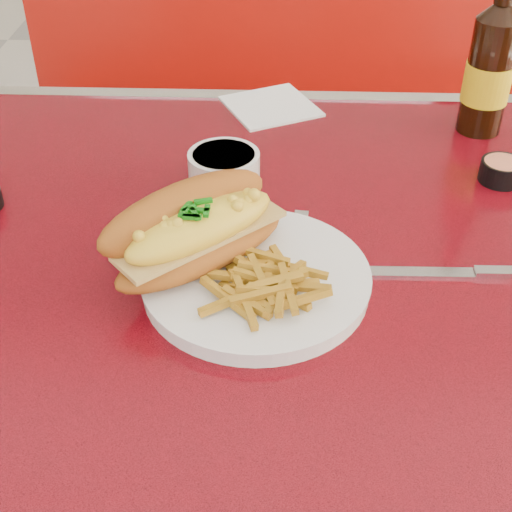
{
  "coord_description": "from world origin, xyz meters",
  "views": [
    {
      "loc": [
        -0.01,
        -0.64,
        1.25
      ],
      "look_at": [
        -0.03,
        -0.07,
        0.81
      ],
      "focal_mm": 50.0,
      "sensor_mm": 36.0,
      "label": 1
    }
  ],
  "objects_px": {
    "beer_bottle": "(490,66)",
    "fork": "(297,243)",
    "knife": "(465,272)",
    "dinner_plate": "(256,279)",
    "mac_hoagie": "(195,229)",
    "gravy_ramekin": "(224,170)",
    "booth_bench_far": "(284,209)",
    "sauce_cup_right": "(502,170)",
    "diner_table": "(285,351)"
  },
  "relations": [
    {
      "from": "mac_hoagie",
      "to": "gravy_ramekin",
      "type": "bearing_deg",
      "value": 42.78
    },
    {
      "from": "dinner_plate",
      "to": "knife",
      "type": "bearing_deg",
      "value": 7.36
    },
    {
      "from": "mac_hoagie",
      "to": "beer_bottle",
      "type": "distance_m",
      "value": 0.5
    },
    {
      "from": "beer_bottle",
      "to": "knife",
      "type": "distance_m",
      "value": 0.36
    },
    {
      "from": "mac_hoagie",
      "to": "sauce_cup_right",
      "type": "distance_m",
      "value": 0.42
    },
    {
      "from": "mac_hoagie",
      "to": "sauce_cup_right",
      "type": "relative_size",
      "value": 3.36
    },
    {
      "from": "dinner_plate",
      "to": "fork",
      "type": "height_order",
      "value": "same"
    },
    {
      "from": "beer_bottle",
      "to": "knife",
      "type": "relative_size",
      "value": 1.22
    },
    {
      "from": "fork",
      "to": "knife",
      "type": "relative_size",
      "value": 0.63
    },
    {
      "from": "gravy_ramekin",
      "to": "booth_bench_far",
      "type": "bearing_deg",
      "value": 83.25
    },
    {
      "from": "knife",
      "to": "fork",
      "type": "bearing_deg",
      "value": 170.53
    },
    {
      "from": "sauce_cup_right",
      "to": "booth_bench_far",
      "type": "bearing_deg",
      "value": 112.43
    },
    {
      "from": "mac_hoagie",
      "to": "sauce_cup_right",
      "type": "bearing_deg",
      "value": -12.98
    },
    {
      "from": "dinner_plate",
      "to": "mac_hoagie",
      "type": "distance_m",
      "value": 0.08
    },
    {
      "from": "mac_hoagie",
      "to": "beer_bottle",
      "type": "bearing_deg",
      "value": 1.25
    },
    {
      "from": "beer_bottle",
      "to": "booth_bench_far",
      "type": "bearing_deg",
      "value": 117.85
    },
    {
      "from": "beer_bottle",
      "to": "dinner_plate",
      "type": "bearing_deg",
      "value": -129.87
    },
    {
      "from": "diner_table",
      "to": "beer_bottle",
      "type": "bearing_deg",
      "value": 47.65
    },
    {
      "from": "gravy_ramekin",
      "to": "beer_bottle",
      "type": "distance_m",
      "value": 0.4
    },
    {
      "from": "fork",
      "to": "gravy_ramekin",
      "type": "height_order",
      "value": "gravy_ramekin"
    },
    {
      "from": "sauce_cup_right",
      "to": "knife",
      "type": "height_order",
      "value": "sauce_cup_right"
    },
    {
      "from": "booth_bench_far",
      "to": "beer_bottle",
      "type": "relative_size",
      "value": 4.72
    },
    {
      "from": "mac_hoagie",
      "to": "dinner_plate",
      "type": "bearing_deg",
      "value": -62.07
    },
    {
      "from": "gravy_ramekin",
      "to": "beer_bottle",
      "type": "relative_size",
      "value": 0.43
    },
    {
      "from": "diner_table",
      "to": "dinner_plate",
      "type": "bearing_deg",
      "value": -116.73
    },
    {
      "from": "gravy_ramekin",
      "to": "beer_bottle",
      "type": "bearing_deg",
      "value": 26.24
    },
    {
      "from": "beer_bottle",
      "to": "diner_table",
      "type": "bearing_deg",
      "value": -132.35
    },
    {
      "from": "booth_bench_far",
      "to": "sauce_cup_right",
      "type": "bearing_deg",
      "value": -67.57
    },
    {
      "from": "gravy_ramekin",
      "to": "knife",
      "type": "bearing_deg",
      "value": -31.21
    },
    {
      "from": "diner_table",
      "to": "fork",
      "type": "height_order",
      "value": "fork"
    },
    {
      "from": "dinner_plate",
      "to": "gravy_ramekin",
      "type": "bearing_deg",
      "value": 103.74
    },
    {
      "from": "mac_hoagie",
      "to": "knife",
      "type": "xyz_separation_m",
      "value": [
        0.29,
        0.0,
        -0.05
      ]
    },
    {
      "from": "dinner_plate",
      "to": "gravy_ramekin",
      "type": "distance_m",
      "value": 0.2
    },
    {
      "from": "mac_hoagie",
      "to": "gravy_ramekin",
      "type": "distance_m",
      "value": 0.17
    },
    {
      "from": "beer_bottle",
      "to": "mac_hoagie",
      "type": "bearing_deg",
      "value": -137.19
    },
    {
      "from": "booth_bench_far",
      "to": "dinner_plate",
      "type": "distance_m",
      "value": 1.01
    },
    {
      "from": "dinner_plate",
      "to": "sauce_cup_right",
      "type": "distance_m",
      "value": 0.38
    },
    {
      "from": "sauce_cup_right",
      "to": "mac_hoagie",
      "type": "bearing_deg",
      "value": -151.42
    },
    {
      "from": "booth_bench_far",
      "to": "fork",
      "type": "height_order",
      "value": "booth_bench_far"
    },
    {
      "from": "dinner_plate",
      "to": "fork",
      "type": "xyz_separation_m",
      "value": [
        0.04,
        0.06,
        0.01
      ]
    },
    {
      "from": "mac_hoagie",
      "to": "gravy_ramekin",
      "type": "height_order",
      "value": "mac_hoagie"
    },
    {
      "from": "diner_table",
      "to": "gravy_ramekin",
      "type": "distance_m",
      "value": 0.24
    },
    {
      "from": "sauce_cup_right",
      "to": "knife",
      "type": "xyz_separation_m",
      "value": [
        -0.08,
        -0.2,
        -0.01
      ]
    },
    {
      "from": "mac_hoagie",
      "to": "beer_bottle",
      "type": "xyz_separation_m",
      "value": [
        0.37,
        0.34,
        0.04
      ]
    },
    {
      "from": "diner_table",
      "to": "gravy_ramekin",
      "type": "bearing_deg",
      "value": 123.3
    },
    {
      "from": "beer_bottle",
      "to": "fork",
      "type": "bearing_deg",
      "value": -130.31
    },
    {
      "from": "gravy_ramekin",
      "to": "dinner_plate",
      "type": "bearing_deg",
      "value": -76.26
    },
    {
      "from": "mac_hoagie",
      "to": "sauce_cup_right",
      "type": "height_order",
      "value": "mac_hoagie"
    },
    {
      "from": "booth_bench_far",
      "to": "sauce_cup_right",
      "type": "distance_m",
      "value": 0.87
    },
    {
      "from": "diner_table",
      "to": "booth_bench_far",
      "type": "relative_size",
      "value": 1.03
    }
  ]
}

